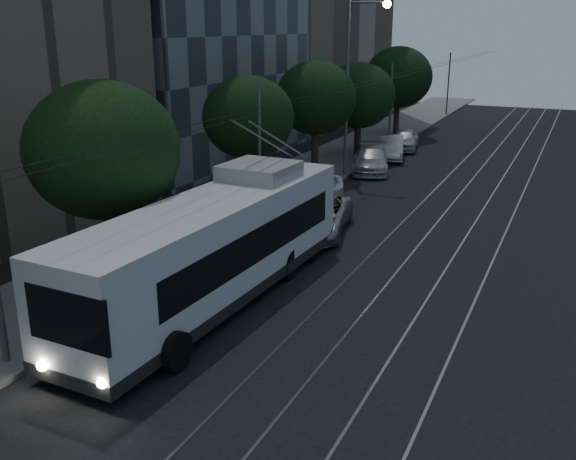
% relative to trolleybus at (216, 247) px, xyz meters
% --- Properties ---
extents(ground, '(120.00, 120.00, 0.00)m').
position_rel_trolleybus_xyz_m(ground, '(2.90, -2.30, -1.82)').
color(ground, black).
rests_on(ground, ground).
extents(sidewalk, '(5.00, 90.00, 0.15)m').
position_rel_trolleybus_xyz_m(sidewalk, '(-4.60, 17.70, -1.75)').
color(sidewalk, slate).
rests_on(sidewalk, ground).
extents(tram_rails, '(4.52, 90.00, 0.02)m').
position_rel_trolleybus_xyz_m(tram_rails, '(5.40, 17.70, -1.82)').
color(tram_rails, gray).
rests_on(tram_rails, ground).
extents(overhead_wires, '(2.23, 90.00, 6.00)m').
position_rel_trolleybus_xyz_m(overhead_wires, '(-2.07, 17.70, 1.65)').
color(overhead_wires, black).
rests_on(overhead_wires, ground).
extents(trolleybus, '(3.24, 13.31, 5.63)m').
position_rel_trolleybus_xyz_m(trolleybus, '(0.00, 0.00, 0.00)').
color(trolleybus, silver).
rests_on(trolleybus, ground).
extents(pickup_silver, '(3.56, 5.88, 1.53)m').
position_rel_trolleybus_xyz_m(pickup_silver, '(0.20, 7.86, -1.06)').
color(pickup_silver, '#9D9FA5').
rests_on(pickup_silver, ground).
extents(car_white_a, '(2.58, 4.89, 1.58)m').
position_rel_trolleybus_xyz_m(car_white_a, '(-1.26, 11.70, -1.03)').
color(car_white_a, white).
rests_on(car_white_a, ground).
extents(car_white_b, '(3.42, 5.49, 1.48)m').
position_rel_trolleybus_xyz_m(car_white_b, '(-1.40, 20.44, -1.08)').
color(car_white_b, '#B0B1B5').
rests_on(car_white_b, ground).
extents(car_white_c, '(2.75, 4.80, 1.50)m').
position_rel_trolleybus_xyz_m(car_white_c, '(-1.40, 24.78, -1.07)').
color(car_white_c, silver).
rests_on(car_white_c, ground).
extents(car_white_d, '(2.49, 4.61, 1.49)m').
position_rel_trolleybus_xyz_m(car_white_d, '(-1.40, 28.29, -1.08)').
color(car_white_d, silver).
rests_on(car_white_d, ground).
extents(tree_1, '(5.03, 5.03, 6.94)m').
position_rel_trolleybus_xyz_m(tree_1, '(-3.99, -0.30, 2.84)').
color(tree_1, black).
rests_on(tree_1, ground).
extents(tree_2, '(4.28, 4.28, 6.38)m').
position_rel_trolleybus_xyz_m(tree_2, '(-4.10, 9.88, 2.61)').
color(tree_2, black).
rests_on(tree_2, ground).
extents(tree_3, '(4.66, 4.66, 6.64)m').
position_rel_trolleybus_xyz_m(tree_3, '(-4.10, 18.06, 2.70)').
color(tree_3, black).
rests_on(tree_3, ground).
extents(tree_4, '(4.75, 4.75, 6.25)m').
position_rel_trolleybus_xyz_m(tree_4, '(-3.60, 24.31, 2.27)').
color(tree_4, black).
rests_on(tree_4, ground).
extents(tree_5, '(5.26, 5.26, 6.98)m').
position_rel_trolleybus_xyz_m(tree_5, '(-3.60, 33.83, 2.78)').
color(tree_5, black).
rests_on(tree_5, ground).
extents(streetlamp_far, '(2.44, 0.44, 10.09)m').
position_rel_trolleybus_xyz_m(streetlamp_far, '(-1.89, 18.31, 4.25)').
color(streetlamp_far, slate).
rests_on(streetlamp_far, ground).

